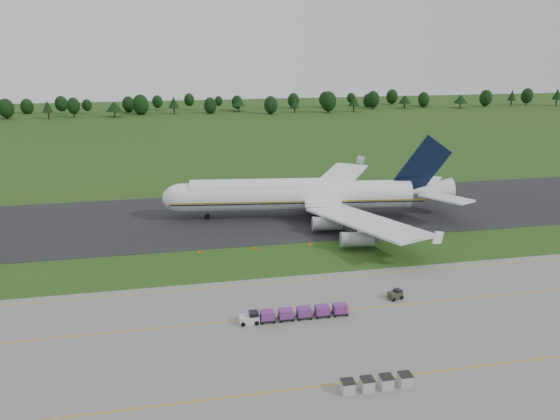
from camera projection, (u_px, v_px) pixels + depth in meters
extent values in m
plane|color=#234615|center=(286.00, 259.00, 103.95)|extent=(600.00, 600.00, 0.00)
cube|color=slate|center=(339.00, 355.00, 72.10)|extent=(300.00, 52.00, 0.06)
cube|color=black|center=(262.00, 215.00, 130.16)|extent=(300.00, 40.00, 0.08)
cube|color=#C9940B|center=(316.00, 313.00, 83.32)|extent=(300.00, 0.25, 0.01)
cube|color=#C9940B|center=(354.00, 382.00, 66.47)|extent=(300.00, 0.20, 0.01)
cube|color=#C9940B|center=(298.00, 280.00, 94.56)|extent=(120.00, 0.20, 0.01)
cylinder|color=black|center=(7.00, 116.00, 289.93)|extent=(0.70, 0.70, 3.69)
sphere|color=#163412|center=(6.00, 108.00, 288.80)|extent=(7.95, 7.95, 7.95)
cylinder|color=black|center=(49.00, 116.00, 290.70)|extent=(0.70, 0.70, 3.46)
cone|color=#163412|center=(47.00, 107.00, 289.28)|extent=(5.42, 5.42, 6.16)
cylinder|color=black|center=(74.00, 114.00, 295.92)|extent=(0.70, 0.70, 4.13)
sphere|color=#163412|center=(73.00, 106.00, 294.66)|extent=(6.91, 6.91, 6.91)
cylinder|color=black|center=(115.00, 114.00, 297.84)|extent=(0.70, 0.70, 3.07)
cone|color=#163412|center=(114.00, 106.00, 296.57)|extent=(8.70, 8.70, 5.45)
cylinder|color=black|center=(141.00, 111.00, 308.04)|extent=(0.70, 0.70, 3.56)
sphere|color=#163412|center=(141.00, 105.00, 306.96)|extent=(8.87, 8.87, 8.87)
cylinder|color=black|center=(174.00, 111.00, 310.83)|extent=(0.70, 0.70, 3.47)
cone|color=#163412|center=(174.00, 102.00, 309.40)|extent=(6.25, 6.25, 6.17)
cylinder|color=black|center=(210.00, 111.00, 312.91)|extent=(0.70, 0.70, 2.88)
sphere|color=#163412|center=(210.00, 106.00, 312.03)|extent=(7.22, 7.22, 7.22)
cylinder|color=black|center=(239.00, 109.00, 319.77)|extent=(0.70, 0.70, 3.32)
cone|color=#163412|center=(239.00, 101.00, 318.40)|extent=(7.90, 7.90, 5.90)
cylinder|color=black|center=(271.00, 111.00, 309.72)|extent=(0.70, 0.70, 3.40)
sphere|color=#163412|center=(271.00, 105.00, 308.69)|extent=(7.67, 7.67, 7.67)
cylinder|color=black|center=(295.00, 110.00, 315.87)|extent=(0.70, 0.70, 3.10)
cone|color=#163412|center=(295.00, 102.00, 314.60)|extent=(5.66, 5.66, 5.51)
cylinder|color=black|center=(328.00, 109.00, 315.23)|extent=(0.70, 0.70, 4.27)
sphere|color=#163412|center=(328.00, 101.00, 313.93)|extent=(8.94, 8.94, 8.94)
cylinder|color=black|center=(354.00, 109.00, 320.02)|extent=(0.70, 0.70, 3.57)
cone|color=#163412|center=(354.00, 100.00, 318.55)|extent=(6.53, 6.53, 6.34)
cylinder|color=black|center=(373.00, 106.00, 334.29)|extent=(0.70, 0.70, 3.73)
sphere|color=#163412|center=(373.00, 99.00, 333.16)|extent=(7.87, 7.87, 7.87)
cylinder|color=black|center=(405.00, 106.00, 336.86)|extent=(0.70, 0.70, 2.97)
cone|color=#163412|center=(405.00, 99.00, 335.64)|extent=(7.97, 7.97, 5.28)
cylinder|color=black|center=(423.00, 105.00, 341.95)|extent=(0.70, 0.70, 3.01)
sphere|color=#163412|center=(424.00, 100.00, 341.03)|extent=(6.74, 6.74, 6.74)
cylinder|color=black|center=(460.00, 106.00, 337.64)|extent=(0.70, 0.70, 2.97)
cone|color=#163412|center=(461.00, 99.00, 336.41)|extent=(8.64, 8.64, 5.29)
cylinder|color=black|center=(485.00, 104.00, 345.26)|extent=(0.70, 0.70, 3.57)
sphere|color=#163412|center=(486.00, 98.00, 344.17)|extent=(7.77, 7.77, 7.77)
cylinder|color=black|center=(511.00, 104.00, 345.47)|extent=(0.70, 0.70, 3.76)
cone|color=#163412|center=(512.00, 95.00, 343.92)|extent=(5.27, 5.27, 6.69)
cylinder|color=black|center=(526.00, 102.00, 353.16)|extent=(0.70, 0.70, 3.91)
sphere|color=#163412|center=(527.00, 96.00, 351.97)|extent=(7.48, 7.48, 7.48)
cylinder|color=black|center=(556.00, 103.00, 349.05)|extent=(0.70, 0.70, 3.95)
cone|color=#163412|center=(557.00, 94.00, 347.42)|extent=(6.27, 6.27, 7.02)
cylinder|color=white|center=(297.00, 196.00, 127.12)|extent=(53.50, 13.39, 6.59)
cylinder|color=white|center=(258.00, 190.00, 126.07)|extent=(31.53, 9.12, 5.14)
sphere|color=white|center=(182.00, 198.00, 125.41)|extent=(6.59, 6.59, 6.59)
cone|color=white|center=(430.00, 191.00, 129.02)|extent=(10.79, 7.51, 6.26)
cube|color=gold|center=(299.00, 202.00, 124.13)|extent=(58.10, 7.62, 0.32)
cube|color=white|center=(365.00, 221.00, 111.50)|extent=(18.59, 32.42, 0.50)
cube|color=white|center=(337.00, 180.00, 144.82)|extent=(24.78, 31.02, 0.50)
cylinder|color=gray|center=(327.00, 224.00, 117.41)|extent=(6.73, 3.73, 2.93)
cylinder|color=gray|center=(357.00, 239.00, 108.10)|extent=(6.73, 3.73, 2.93)
cylinder|color=gray|center=(314.00, 195.00, 139.39)|extent=(6.73, 3.73, 2.93)
cylinder|color=gray|center=(325.00, 185.00, 149.27)|extent=(6.73, 3.73, 2.93)
cube|color=black|center=(423.00, 166.00, 127.05)|extent=(13.30, 2.22, 14.70)
cube|color=white|center=(446.00, 198.00, 122.49)|extent=(9.53, 12.92, 0.41)
cube|color=white|center=(426.00, 183.00, 135.57)|extent=(11.45, 12.39, 0.41)
cylinder|color=slate|center=(207.00, 215.00, 127.04)|extent=(0.33, 0.33, 2.01)
cylinder|color=black|center=(207.00, 217.00, 127.17)|extent=(1.29, 0.97, 1.19)
cylinder|color=slate|center=(323.00, 218.00, 124.83)|extent=(0.33, 0.33, 2.01)
cylinder|color=black|center=(323.00, 220.00, 124.95)|extent=(1.29, 0.97, 1.19)
cylinder|color=slate|center=(318.00, 208.00, 132.68)|extent=(0.33, 0.33, 2.01)
cylinder|color=black|center=(318.00, 209.00, 132.80)|extent=(1.29, 0.97, 1.19)
cube|color=silver|center=(249.00, 320.00, 80.06)|extent=(2.91, 1.57, 1.23)
cylinder|color=black|center=(243.00, 324.00, 79.22)|extent=(0.67, 0.25, 0.67)
cube|color=black|center=(267.00, 319.00, 80.63)|extent=(2.24, 1.68, 0.13)
cube|color=#652972|center=(267.00, 315.00, 80.43)|extent=(2.01, 1.57, 1.23)
cylinder|color=black|center=(262.00, 323.00, 79.79)|extent=(0.38, 0.17, 0.38)
cube|color=black|center=(286.00, 317.00, 81.15)|extent=(2.24, 1.68, 0.13)
cube|color=#652972|center=(286.00, 313.00, 80.95)|extent=(2.01, 1.57, 1.23)
cylinder|color=black|center=(281.00, 322.00, 80.31)|extent=(0.38, 0.17, 0.38)
cube|color=black|center=(304.00, 316.00, 81.67)|extent=(2.24, 1.68, 0.13)
cube|color=#652972|center=(304.00, 312.00, 81.48)|extent=(2.01, 1.57, 1.23)
cylinder|color=black|center=(299.00, 320.00, 80.83)|extent=(0.38, 0.17, 0.38)
cube|color=black|center=(322.00, 314.00, 82.20)|extent=(2.24, 1.68, 0.13)
cube|color=#652972|center=(322.00, 310.00, 82.00)|extent=(2.01, 1.57, 1.23)
cylinder|color=black|center=(318.00, 318.00, 81.36)|extent=(0.38, 0.17, 0.38)
cube|color=black|center=(340.00, 312.00, 82.72)|extent=(2.24, 1.68, 0.13)
cube|color=#652972|center=(340.00, 308.00, 82.52)|extent=(2.01, 1.57, 1.23)
cylinder|color=black|center=(336.00, 316.00, 81.88)|extent=(0.38, 0.17, 0.38)
cylinder|color=black|center=(249.00, 321.00, 80.14)|extent=(0.67, 0.25, 0.67)
cube|color=#2F3424|center=(395.00, 295.00, 87.69)|extent=(2.50, 1.90, 1.22)
cylinder|color=black|center=(392.00, 299.00, 87.01)|extent=(0.62, 0.22, 0.62)
cylinder|color=black|center=(398.00, 295.00, 88.55)|extent=(0.62, 0.22, 0.62)
cube|color=#B0B0B0|center=(348.00, 387.00, 64.24)|extent=(1.48, 1.48, 1.48)
cube|color=black|center=(348.00, 381.00, 64.01)|extent=(1.57, 1.57, 0.07)
cube|color=#B0B0B0|center=(367.00, 385.00, 64.69)|extent=(1.48, 1.48, 1.48)
cube|color=black|center=(367.00, 379.00, 64.46)|extent=(1.57, 1.57, 0.07)
cube|color=#B0B0B0|center=(386.00, 382.00, 65.14)|extent=(1.48, 1.48, 1.48)
cube|color=black|center=(386.00, 377.00, 64.91)|extent=(1.57, 1.57, 0.07)
cube|color=#B0B0B0|center=(405.00, 380.00, 65.59)|extent=(1.48, 1.48, 1.48)
cube|color=black|center=(405.00, 374.00, 65.35)|extent=(1.57, 1.57, 0.07)
cube|color=#FF6408|center=(199.00, 252.00, 106.46)|extent=(0.50, 0.12, 0.60)
cube|color=black|center=(199.00, 254.00, 106.54)|extent=(0.30, 0.30, 0.04)
cube|color=#FF6408|center=(256.00, 248.00, 108.54)|extent=(0.50, 0.12, 0.60)
cube|color=black|center=(256.00, 250.00, 108.62)|extent=(0.30, 0.30, 0.04)
cube|color=#FF6408|center=(310.00, 244.00, 110.62)|extent=(0.50, 0.12, 0.60)
cube|color=black|center=(310.00, 246.00, 110.70)|extent=(0.30, 0.30, 0.04)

